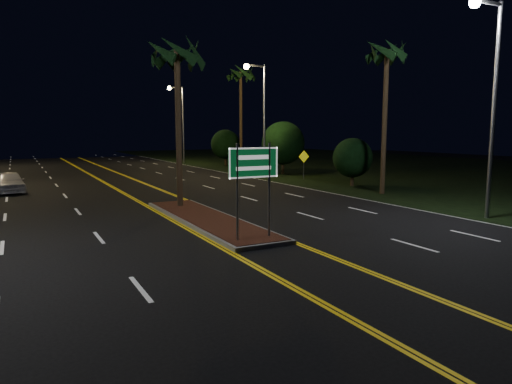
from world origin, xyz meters
TOP-DOWN VIEW (x-y plane):
  - ground at (0.00, 0.00)m, footprint 120.00×120.00m
  - grass_right at (30.00, 25.00)m, footprint 40.00×110.00m
  - median_island at (0.00, 7.00)m, footprint 2.25×10.25m
  - highway_sign at (0.00, 2.80)m, footprint 1.80×0.08m
  - streetlight_right_near at (10.61, 2.00)m, footprint 1.91×0.44m
  - streetlight_right_mid at (10.61, 22.00)m, footprint 1.91×0.44m
  - streetlight_right_far at (10.61, 42.00)m, footprint 1.91×0.44m
  - palm_median at (0.00, 10.50)m, footprint 2.40×2.40m
  - palm_right_near at (12.50, 10.00)m, footprint 2.40×2.40m
  - palm_right_far at (12.80, 30.00)m, footprint 2.40×2.40m
  - shrub_near at (13.50, 14.00)m, footprint 2.70×2.70m
  - shrub_mid at (14.00, 24.00)m, footprint 3.78×3.78m
  - shrub_far at (13.80, 36.00)m, footprint 3.24×3.24m
  - car_near at (-7.34, 21.14)m, footprint 2.39×4.76m
  - warning_sign at (13.00, 19.22)m, footprint 0.95×0.08m

SIDE VIEW (x-z plane):
  - ground at x=0.00m, z-range 0.00..0.00m
  - grass_right at x=30.00m, z-range 0.00..0.01m
  - median_island at x=0.00m, z-range 0.00..0.17m
  - car_near at x=-7.34m, z-range 0.00..1.53m
  - warning_sign at x=13.00m, z-range 0.32..2.59m
  - shrub_near at x=13.50m, z-range 0.30..3.60m
  - shrub_far at x=13.80m, z-range 0.36..4.32m
  - highway_sign at x=0.00m, z-range 0.80..4.00m
  - shrub_mid at x=14.00m, z-range 0.42..5.04m
  - streetlight_right_near at x=10.61m, z-range 1.16..10.16m
  - streetlight_right_mid at x=10.61m, z-range 1.16..10.16m
  - streetlight_right_far at x=10.61m, z-range 1.16..10.16m
  - palm_median at x=0.00m, z-range 3.13..11.43m
  - palm_right_near at x=12.50m, z-range 3.56..12.86m
  - palm_right_far at x=12.80m, z-range 3.99..14.29m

